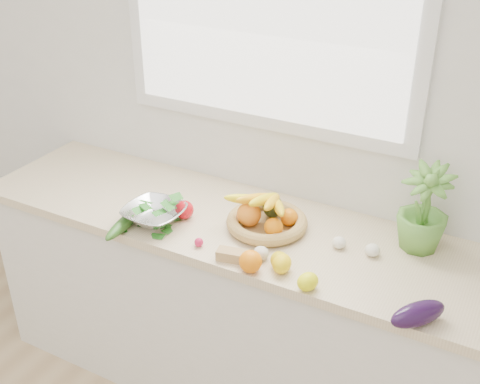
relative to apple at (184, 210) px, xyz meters
The scene contains 18 objects.
back_wall 0.59m from the apple, 65.34° to the left, with size 4.50×0.02×2.70m, color white.
counter_cabinet 0.54m from the apple, 25.04° to the left, with size 2.20×0.58×0.86m, color silver.
countertop 0.20m from the apple, 25.04° to the left, with size 2.24×0.62×0.04m, color beige.
orange_loose 0.45m from the apple, 25.93° to the right, with size 0.08×0.08×0.08m, color orange.
lemon_a 0.53m from the apple, 16.18° to the right, with size 0.07×0.09×0.07m, color yellow.
lemon_b 0.66m from the apple, 17.54° to the right, with size 0.06×0.08×0.06m, color #F9F90D.
lemon_c 0.51m from the apple, 15.41° to the right, with size 0.07×0.08×0.07m, color #DBBB0B.
apple is the anchor object (origin of this frame).
ginger 0.36m from the apple, 27.36° to the right, with size 0.12×0.05×0.04m, color tan.
garlic_a 0.64m from the apple, ahead, with size 0.05×0.05×0.04m, color white.
garlic_b 0.77m from the apple, ahead, with size 0.06×0.06×0.05m, color white.
garlic_c 0.42m from the apple, 15.38° to the right, with size 0.06×0.06×0.05m, color silver.
eggplant 1.02m from the apple, 11.21° to the right, with size 0.08×0.20×0.08m, color #220D31.
cucumber 0.24m from the apple, 133.00° to the right, with size 0.05×0.28×0.05m, color #1E4F17.
radish 0.22m from the apple, 42.82° to the right, with size 0.04×0.04×0.04m, color #C91946.
potted_herb 0.94m from the apple, 14.98° to the left, with size 0.19×0.19×0.34m, color #589536.
fruit_basket 0.34m from the apple, 15.44° to the left, with size 0.36×0.36×0.18m.
colander_with_spinach 0.13m from the apple, 128.09° to the right, with size 0.25×0.25×0.12m.
Camera 1 is at (1.03, 0.11, 2.18)m, focal length 45.00 mm.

